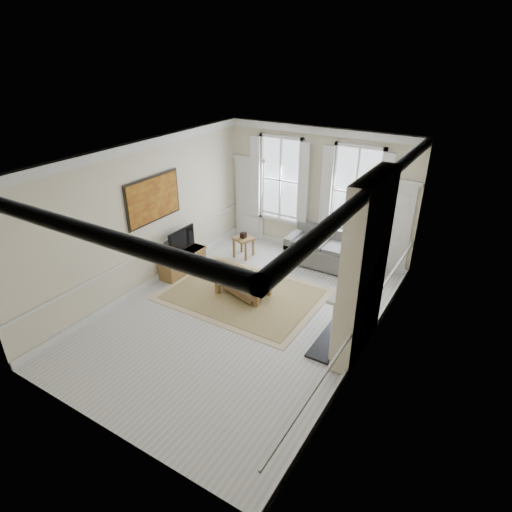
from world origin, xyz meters
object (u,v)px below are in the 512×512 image
Objects in this scene: coffee_table at (243,281)px; sofa at (327,251)px; side_table at (244,241)px; tv_stand at (183,263)px.

sofa is at bearing 83.17° from coffee_table.
coffee_table is at bearing -57.44° from side_table.
coffee_table is (-1.03, -2.42, 0.00)m from sofa.
coffee_table is 1.92m from tv_stand.
coffee_table is at bearing -4.74° from tv_stand.
sofa reaches higher than side_table.
sofa is 1.47× the size of coffee_table.
side_table is 1.74m from tv_stand.
side_table is 0.43× the size of coffee_table.
side_table is (-2.09, -0.76, 0.07)m from sofa.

